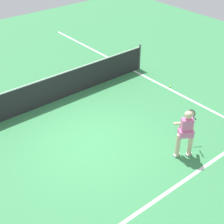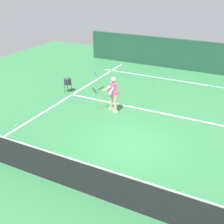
# 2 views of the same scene
# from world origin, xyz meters

# --- Properties ---
(ground_plane) EXTENTS (25.58, 25.58, 0.00)m
(ground_plane) POSITION_xyz_m (0.00, 0.00, 0.00)
(ground_plane) COLOR #38844C
(service_line_marking) EXTENTS (8.64, 0.10, 0.01)m
(service_line_marking) POSITION_xyz_m (0.00, -2.98, 0.00)
(service_line_marking) COLOR white
(service_line_marking) RESTS_ON ground
(sideline_right_marking) EXTENTS (0.10, 17.68, 0.01)m
(sideline_right_marking) POSITION_xyz_m (4.32, 0.00, 0.00)
(sideline_right_marking) COLOR white
(sideline_right_marking) RESTS_ON ground
(court_net) EXTENTS (9.32, 0.08, 1.12)m
(court_net) POSITION_xyz_m (0.00, 2.72, 0.52)
(court_net) COLOR #4C4C51
(court_net) RESTS_ON ground
(tennis_player) EXTENTS (1.08, 0.77, 1.55)m
(tennis_player) POSITION_xyz_m (1.71, -2.25, 0.85)
(tennis_player) COLOR beige
(tennis_player) RESTS_ON ground
(tennis_ball_mid) EXTENTS (0.07, 0.07, 0.07)m
(tennis_ball_mid) POSITION_xyz_m (4.46, 0.76, 0.03)
(tennis_ball_mid) COLOR #D1E533
(tennis_ball_mid) RESTS_ON ground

